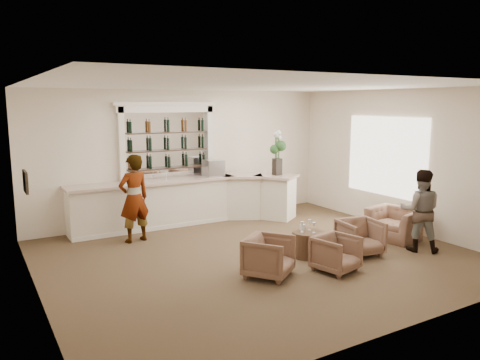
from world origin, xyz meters
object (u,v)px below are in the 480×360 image
Objects in this scene: sommelier at (134,198)px; espresso_machine at (213,168)px; cocktail_table at (308,244)px; armchair_far at (395,224)px; armchair_right at (360,237)px; armchair_left at (269,257)px; guest at (420,210)px; flower_vase at (277,150)px; armchair_center at (336,254)px; bar_counter at (188,201)px.

espresso_machine is (2.35, 0.83, 0.39)m from sommelier.
cocktail_table is 3.70m from espresso_machine.
armchair_far reaches higher than cocktail_table.
armchair_left is at bearing -169.21° from armchair_right.
armchair_right is at bearing -87.47° from armchair_far.
guest is 1.47× the size of flower_vase.
flower_vase is at bearing 57.09° from armchair_center.
armchair_left is (-1.25, -0.50, 0.10)m from cocktail_table.
bar_counter is 5.37m from guest.
bar_counter is 4.38m from armchair_right.
armchair_left reaches higher than armchair_right.
sommelier is at bearing 8.45° from guest.
guest is at bearing -76.15° from flower_vase.
armchair_right reaches higher than armchair_center.
armchair_right is (-1.20, 0.43, -0.49)m from guest.
guest is 3.48m from armchair_left.
bar_counter reaches higher than armchair_center.
guest reaches higher than armchair_far.
espresso_machine is 0.41× the size of flower_vase.
sommelier is 4.06× the size of espresso_machine.
flower_vase is at bearing -31.17° from guest.
armchair_left is (1.35, -3.20, -0.60)m from sommelier.
espresso_machine reaches higher than armchair_right.
espresso_machine is at bearing 39.63° from armchair_left.
sommelier reaches higher than armchair_right.
flower_vase is (2.25, -0.60, 1.21)m from bar_counter.
armchair_far is (1.44, 0.39, -0.01)m from armchair_right.
sommelier is 4.78m from armchair_right.
armchair_left is at bearing -105.75° from espresso_machine.
bar_counter is 8.01× the size of armchair_center.
sommelier is at bearing 76.42° from armchair_left.
armchair_far is at bearing -29.09° from armchair_left.
espresso_machine is (-2.67, 3.56, 1.01)m from armchair_far.
armchair_center is at bearing -55.02° from armchair_left.
sommelier is 2.67× the size of armchair_center.
flower_vase is (3.86, 0.19, 0.83)m from sommelier.
sommelier reaches higher than cocktail_table.
bar_counter is 4.00m from armchair_left.
bar_counter is 2.62m from flower_vase.
bar_counter is at bearing -165.07° from sommelier.
armchair_right is (2.23, 0.08, -0.00)m from armchair_left.
armchair_far is at bearing -61.33° from guest.
sommelier is at bearing -162.27° from espresso_machine.
armchair_right reaches higher than armchair_far.
flower_vase reaches higher than cocktail_table.
cocktail_table is 1.07m from armchair_right.
flower_vase is (0.28, 3.30, 1.43)m from armchair_right.
espresso_machine is (0.73, 0.04, 0.77)m from bar_counter.
bar_counter is at bearing 164.96° from flower_vase.
cocktail_table is 0.79× the size of armchair_right.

